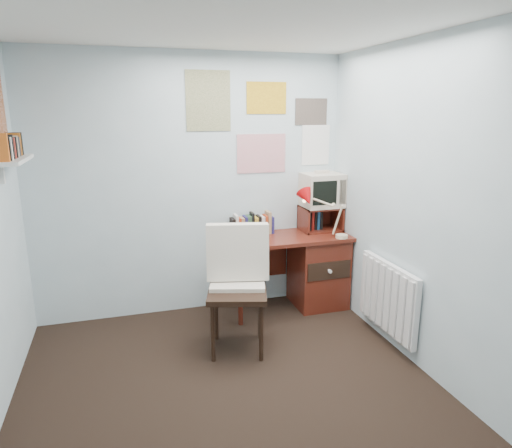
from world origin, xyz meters
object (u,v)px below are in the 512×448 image
(desk, at_px, (313,267))
(radiator, at_px, (388,297))
(desk_lamp, at_px, (343,217))
(tv_riser, at_px, (320,218))
(wall_shelf, at_px, (12,160))
(desk_chair, at_px, (237,293))
(crt_tv, at_px, (321,188))

(desk, bearing_deg, radiator, -72.76)
(desk_lamp, xyz_separation_m, tv_riser, (-0.08, 0.33, -0.09))
(tv_riser, distance_m, wall_shelf, 2.83)
(desk_chair, height_order, radiator, desk_chair)
(radiator, distance_m, wall_shelf, 3.15)
(radiator, relative_size, wall_shelf, 1.29)
(desk_chair, relative_size, wall_shelf, 1.65)
(crt_tv, distance_m, wall_shelf, 2.78)
(desk_chair, relative_size, desk_lamp, 2.39)
(tv_riser, distance_m, radiator, 1.15)
(desk, bearing_deg, desk_lamp, -48.13)
(desk_lamp, bearing_deg, desk_chair, -141.42)
(desk, distance_m, desk_lamp, 0.64)
(desk_chair, bearing_deg, desk_lamp, 37.38)
(desk_lamp, bearing_deg, wall_shelf, -159.34)
(tv_riser, bearing_deg, desk, -137.04)
(desk_chair, height_order, desk_lamp, desk_lamp)
(desk_lamp, bearing_deg, tv_riser, 120.70)
(desk_chair, bearing_deg, wall_shelf, -174.28)
(desk, relative_size, desk_lamp, 2.81)
(desk_chair, distance_m, crt_tv, 1.52)
(tv_riser, distance_m, crt_tv, 0.31)
(tv_riser, xyz_separation_m, radiator, (0.17, -1.04, -0.47))
(tv_riser, height_order, crt_tv, crt_tv)
(radiator, bearing_deg, desk, 107.24)
(desk_lamp, height_order, crt_tv, crt_tv)
(desk_chair, height_order, wall_shelf, wall_shelf)
(desk_chair, distance_m, radiator, 1.29)
(desk, height_order, crt_tv, crt_tv)
(desk, xyz_separation_m, desk_chair, (-0.97, -0.67, 0.11))
(crt_tv, height_order, wall_shelf, wall_shelf)
(wall_shelf, bearing_deg, tv_riser, 10.32)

